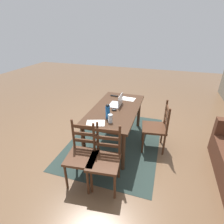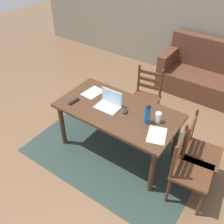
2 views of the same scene
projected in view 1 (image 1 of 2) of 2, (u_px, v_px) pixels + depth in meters
ground_plane at (115, 140)px, 3.71m from camera, size 14.00×14.00×0.00m
area_rug at (115, 140)px, 3.71m from camera, size 2.42×1.78×0.01m
dining_table at (116, 113)px, 3.41m from camera, size 1.64×0.86×0.75m
chair_right_near at (83, 155)px, 2.60m from camera, size 0.49×0.49×0.95m
chair_right_far at (104, 160)px, 2.51m from camera, size 0.49×0.49×0.95m
chair_far_head at (156, 127)px, 3.29m from camera, size 0.50×0.50×0.95m
laptop at (117, 103)px, 3.46m from camera, size 0.32×0.23×0.23m
water_bottle at (108, 111)px, 2.94m from camera, size 0.07×0.07×0.27m
drinking_glass at (110, 118)px, 2.85m from camera, size 0.07×0.07×0.14m
computer_mouse at (114, 110)px, 3.26m from camera, size 0.08×0.11×0.03m
tv_remote at (114, 96)px, 3.93m from camera, size 0.06×0.17×0.02m
paper_stack_left at (96, 123)px, 2.85m from camera, size 0.29×0.35×0.00m
paper_stack_right at (128, 99)px, 3.78m from camera, size 0.23×0.31×0.00m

